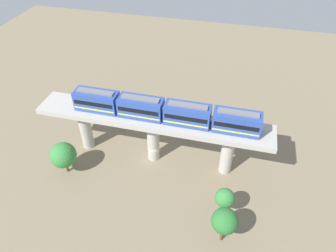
{
  "coord_description": "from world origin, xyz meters",
  "views": [
    {
      "loc": [
        34.35,
        11.07,
        37.05
      ],
      "look_at": [
        -2.5,
        1.78,
        5.06
      ],
      "focal_mm": 33.17,
      "sensor_mm": 36.0,
      "label": 1
    }
  ],
  "objects_px": {
    "tree_near_viaduct": "(225,221)",
    "tree_far_corner": "(225,198)",
    "parked_car_silver": "(191,130)",
    "train": "(164,111)",
    "parked_car_white": "(123,118)",
    "parked_car_red": "(234,133)",
    "tree_mid_lot": "(63,155)"
  },
  "relations": [
    {
      "from": "train",
      "to": "parked_car_silver",
      "type": "distance_m",
      "value": 12.23
    },
    {
      "from": "train",
      "to": "tree_near_viaduct",
      "type": "distance_m",
      "value": 17.2
    },
    {
      "from": "parked_car_white",
      "to": "tree_near_viaduct",
      "type": "height_order",
      "value": "tree_near_viaduct"
    },
    {
      "from": "train",
      "to": "parked_car_white",
      "type": "height_order",
      "value": "train"
    },
    {
      "from": "train",
      "to": "tree_far_corner",
      "type": "distance_m",
      "value": 14.74
    },
    {
      "from": "train",
      "to": "tree_near_viaduct",
      "type": "height_order",
      "value": "train"
    },
    {
      "from": "train",
      "to": "parked_car_silver",
      "type": "height_order",
      "value": "train"
    },
    {
      "from": "train",
      "to": "tree_far_corner",
      "type": "height_order",
      "value": "train"
    },
    {
      "from": "train",
      "to": "tree_mid_lot",
      "type": "relative_size",
      "value": 4.94
    },
    {
      "from": "parked_car_white",
      "to": "tree_near_viaduct",
      "type": "bearing_deg",
      "value": 50.85
    },
    {
      "from": "parked_car_red",
      "to": "tree_near_viaduct",
      "type": "distance_m",
      "value": 20.89
    },
    {
      "from": "train",
      "to": "parked_car_white",
      "type": "bearing_deg",
      "value": -127.67
    },
    {
      "from": "train",
      "to": "parked_car_white",
      "type": "xyz_separation_m",
      "value": [
        -7.7,
        -9.97,
        -9.22
      ]
    },
    {
      "from": "tree_near_viaduct",
      "to": "tree_far_corner",
      "type": "relative_size",
      "value": 1.17
    },
    {
      "from": "parked_car_silver",
      "to": "tree_mid_lot",
      "type": "xyz_separation_m",
      "value": [
        13.71,
        -17.12,
        2.82
      ]
    },
    {
      "from": "tree_far_corner",
      "to": "tree_near_viaduct",
      "type": "bearing_deg",
      "value": 4.88
    },
    {
      "from": "parked_car_white",
      "to": "tree_far_corner",
      "type": "relative_size",
      "value": 0.88
    },
    {
      "from": "parked_car_white",
      "to": "parked_car_red",
      "type": "bearing_deg",
      "value": 96.89
    },
    {
      "from": "tree_near_viaduct",
      "to": "tree_far_corner",
      "type": "height_order",
      "value": "tree_near_viaduct"
    },
    {
      "from": "parked_car_white",
      "to": "parked_car_red",
      "type": "xyz_separation_m",
      "value": [
        -0.86,
        20.56,
        0.0
      ]
    },
    {
      "from": "parked_car_red",
      "to": "tree_near_viaduct",
      "type": "relative_size",
      "value": 0.78
    },
    {
      "from": "parked_car_silver",
      "to": "tree_near_viaduct",
      "type": "relative_size",
      "value": 0.74
    },
    {
      "from": "train",
      "to": "parked_car_white",
      "type": "relative_size",
      "value": 6.34
    },
    {
      "from": "train",
      "to": "tree_near_viaduct",
      "type": "relative_size",
      "value": 4.77
    },
    {
      "from": "parked_car_red",
      "to": "tree_mid_lot",
      "type": "height_order",
      "value": "tree_mid_lot"
    },
    {
      "from": "parked_car_white",
      "to": "parked_car_silver",
      "type": "height_order",
      "value": "same"
    },
    {
      "from": "parked_car_white",
      "to": "train",
      "type": "bearing_deg",
      "value": 56.83
    },
    {
      "from": "parked_car_silver",
      "to": "tree_far_corner",
      "type": "height_order",
      "value": "tree_far_corner"
    },
    {
      "from": "parked_car_silver",
      "to": "tree_mid_lot",
      "type": "bearing_deg",
      "value": -52.7
    },
    {
      "from": "train",
      "to": "tree_mid_lot",
      "type": "xyz_separation_m",
      "value": [
        6.27,
        -14.12,
        -6.41
      ]
    },
    {
      "from": "tree_far_corner",
      "to": "parked_car_white",
      "type": "bearing_deg",
      "value": -128.01
    },
    {
      "from": "parked_car_white",
      "to": "tree_far_corner",
      "type": "height_order",
      "value": "tree_far_corner"
    }
  ]
}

